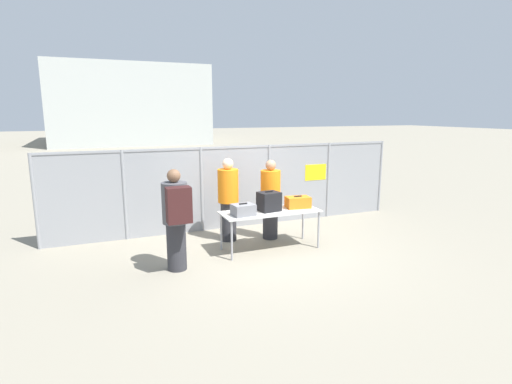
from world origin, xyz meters
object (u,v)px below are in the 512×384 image
at_px(suitcase_black, 269,201).
at_px(inspection_table, 270,214).
at_px(security_worker_near, 270,198).
at_px(utility_trailer, 293,192).
at_px(suitcase_orange, 298,202).
at_px(security_worker_far, 228,199).
at_px(suitcase_grey, 243,210).
at_px(traveler_hooded, 176,216).

bearing_deg(suitcase_black, inspection_table, -63.13).
bearing_deg(security_worker_near, suitcase_black, 62.06).
bearing_deg(utility_trailer, suitcase_orange, -116.31).
xyz_separation_m(suitcase_black, security_worker_far, (-0.57, 0.81, -0.06)).
relative_size(suitcase_grey, utility_trailer, 0.11).
bearing_deg(security_worker_near, suitcase_grey, 38.30).
height_order(security_worker_near, security_worker_far, security_worker_far).
distance_m(suitcase_grey, suitcase_orange, 1.25).
relative_size(suitcase_orange, utility_trailer, 0.12).
bearing_deg(security_worker_far, suitcase_black, 134.00).
bearing_deg(security_worker_near, inspection_table, 64.52).
xyz_separation_m(inspection_table, suitcase_orange, (0.64, 0.05, 0.17)).
relative_size(suitcase_grey, suitcase_black, 0.99).
height_order(security_worker_near, utility_trailer, security_worker_near).
bearing_deg(security_worker_far, suitcase_orange, 155.81).
xyz_separation_m(suitcase_black, security_worker_near, (0.30, 0.59, -0.08)).
distance_m(suitcase_black, traveler_hooded, 1.97).
distance_m(inspection_table, security_worker_near, 0.70).
bearing_deg(suitcase_orange, traveler_hooded, -169.81).
distance_m(security_worker_far, utility_trailer, 3.69).
relative_size(inspection_table, utility_trailer, 0.47).
xyz_separation_m(suitcase_grey, security_worker_far, (0.02, 0.94, 0.02)).
height_order(suitcase_black, suitcase_orange, suitcase_black).
bearing_deg(suitcase_orange, utility_trailer, 63.69).
height_order(suitcase_grey, suitcase_orange, suitcase_orange).
distance_m(inspection_table, suitcase_orange, 0.66).
bearing_deg(suitcase_grey, suitcase_orange, 6.95).
bearing_deg(suitcase_black, utility_trailer, 55.11).
relative_size(traveler_hooded, security_worker_far, 1.00).
bearing_deg(traveler_hooded, inspection_table, 8.32).
bearing_deg(utility_trailer, suitcase_black, -124.89).
bearing_deg(suitcase_grey, security_worker_near, 39.08).
relative_size(suitcase_black, utility_trailer, 0.11).
distance_m(suitcase_orange, security_worker_near, 0.67).
height_order(suitcase_black, security_worker_far, security_worker_far).
relative_size(security_worker_near, utility_trailer, 0.41).
distance_m(inspection_table, suitcase_grey, 0.64).
distance_m(suitcase_black, security_worker_far, 0.99).
bearing_deg(utility_trailer, traveler_hooded, -138.74).
bearing_deg(utility_trailer, security_worker_near, -126.48).
height_order(suitcase_black, traveler_hooded, traveler_hooded).
bearing_deg(suitcase_black, suitcase_orange, 1.33).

